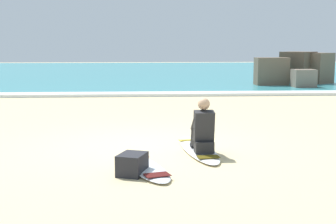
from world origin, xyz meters
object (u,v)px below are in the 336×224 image
object	(u,v)px
surfboard_main	(198,149)
surfer_seated	(203,131)
surfboard_spare_near	(145,167)
beach_bag	(132,164)

from	to	relation	value
surfboard_main	surfer_seated	size ratio (longest dim) A/B	2.54
surfboard_main	surfboard_spare_near	xyz separation A→B (m)	(-0.99, -1.21, 0.00)
beach_bag	surfboard_spare_near	bearing A→B (deg)	56.76
surfer_seated	surfboard_spare_near	bearing A→B (deg)	-139.19
surfboard_main	beach_bag	size ratio (longest dim) A/B	5.00
surfer_seated	surfboard_spare_near	size ratio (longest dim) A/B	0.49
surfboard_spare_near	beach_bag	bearing A→B (deg)	-123.24
surfboard_main	beach_bag	world-z (taller)	beach_bag
surfboard_main	beach_bag	bearing A→B (deg)	-128.22
surfboard_main	surfer_seated	distance (m)	0.51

